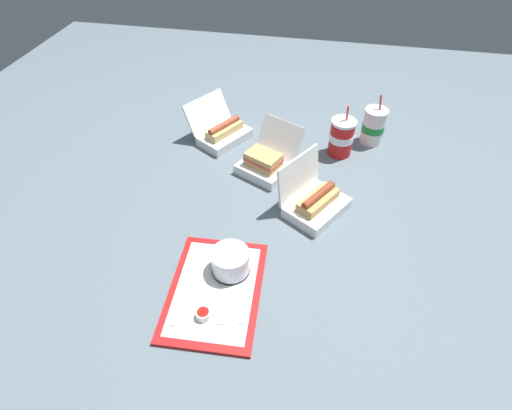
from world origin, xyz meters
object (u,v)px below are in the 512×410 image
food_tray (215,290)px  clamshell_hotdog_corner (315,202)px  clamshell_hotdog_back (222,132)px  soda_cup_front (373,126)px  cake_container (231,262)px  ketchup_cup (203,314)px  clamshell_sandwich_front (265,163)px  plastic_fork (181,309)px  soda_cup_back (341,137)px

food_tray → clamshell_hotdog_corner: size_ratio=1.43×
food_tray → clamshell_hotdog_back: clamshell_hotdog_back is taller
clamshell_hotdog_back → soda_cup_front: soda_cup_front is taller
cake_container → ketchup_cup: cake_container is taller
clamshell_sandwich_front → clamshell_hotdog_back: bearing=50.6°
ketchup_cup → plastic_fork: size_ratio=0.36×
cake_container → soda_cup_back: size_ratio=0.54×
plastic_fork → clamshell_sandwich_front: bearing=-0.9°
soda_cup_front → cake_container: bearing=151.9°
clamshell_hotdog_back → clamshell_hotdog_corner: size_ratio=1.05×
food_tray → soda_cup_back: (0.75, -0.32, 0.07)m
ketchup_cup → cake_container: bearing=-12.0°
ketchup_cup → clamshell_hotdog_corner: bearing=-27.8°
food_tray → cake_container: bearing=-21.3°
soda_cup_front → clamshell_sandwich_front: bearing=125.3°
clamshell_hotdog_corner → clamshell_hotdog_back: bearing=49.8°
soda_cup_back → cake_container: bearing=156.7°
soda_cup_back → clamshell_sandwich_front: bearing=122.8°
plastic_fork → soda_cup_back: (0.83, -0.39, 0.06)m
soda_cup_front → ketchup_cup: bearing=154.5°
clamshell_hotdog_back → soda_cup_front: (0.11, -0.61, 0.04)m
ketchup_cup → clamshell_hotdog_back: size_ratio=0.14×
food_tray → cake_container: 0.09m
cake_container → clamshell_sandwich_front: clamshell_sandwich_front is taller
soda_cup_front → clamshell_hotdog_corner: bearing=157.1°
food_tray → soda_cup_front: (0.85, -0.44, 0.07)m
plastic_fork → soda_cup_front: soda_cup_front is taller
soda_cup_front → soda_cup_back: 0.17m
soda_cup_back → food_tray: bearing=156.9°
clamshell_hotdog_back → clamshell_hotdog_corner: (-0.35, -0.42, 0.00)m
food_tray → soda_cup_back: size_ratio=1.81×
clamshell_hotdog_back → ketchup_cup: bearing=-168.9°
cake_container → plastic_fork: size_ratio=1.04×
clamshell_sandwich_front → soda_cup_back: (0.18, -0.27, 0.03)m
clamshell_hotdog_back → cake_container: bearing=-163.4°
clamshell_sandwich_front → food_tray: bearing=175.6°
clamshell_hotdog_corner → clamshell_sandwich_front: bearing=49.0°
clamshell_hotdog_corner → soda_cup_front: (0.46, -0.20, 0.03)m
ketchup_cup → plastic_fork: (0.01, 0.07, -0.01)m
clamshell_hotdog_back → soda_cup_back: soda_cup_back is taller
clamshell_hotdog_back → soda_cup_front: size_ratio=1.33×
food_tray → clamshell_hotdog_corner: bearing=-32.5°
cake_container → clamshell_sandwich_front: size_ratio=0.43×
food_tray → cake_container: (0.07, -0.03, 0.04)m
clamshell_hotdog_corner → soda_cup_back: bearing=-11.1°
clamshell_hotdog_back → food_tray: bearing=-167.1°
plastic_fork → soda_cup_back: 0.92m
cake_container → ketchup_cup: (-0.17, 0.04, -0.02)m
cake_container → clamshell_sandwich_front: 0.49m
cake_container → clamshell_hotdog_back: (0.67, 0.20, -0.01)m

